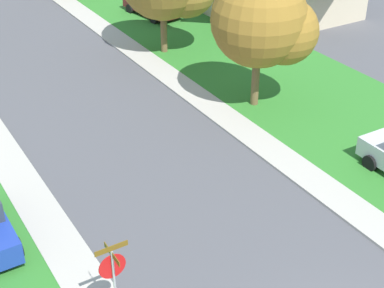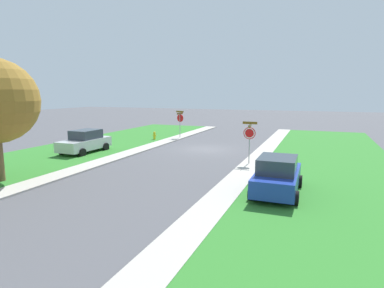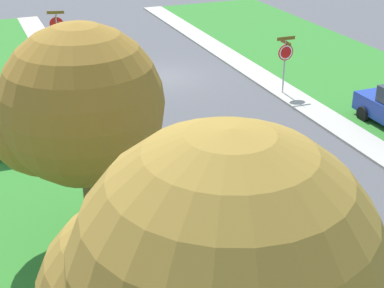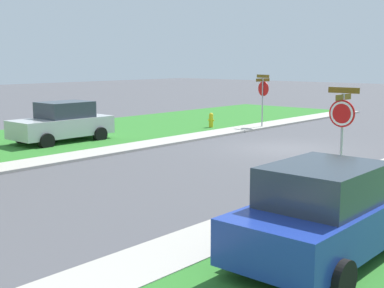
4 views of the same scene
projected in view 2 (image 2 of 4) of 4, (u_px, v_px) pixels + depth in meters
The scene contains 9 objects.
ground_plane at pixel (205, 149), 26.32m from camera, with size 120.00×120.00×0.00m, color #4C4C51.
sidewalk_east at pixel (46, 179), 16.98m from camera, with size 1.40×56.00×0.10m, color #ADA89E.
sidewalk_west at pixel (217, 201), 13.58m from camera, with size 1.40×56.00×0.10m, color #ADA89E.
lawn_west at pixel (339, 217), 11.89m from camera, with size 8.00×56.00×0.08m, color #2D7528.
stop_sign_near_corner at pixel (180, 120), 32.02m from camera, with size 0.90×0.90×2.77m.
stop_sign_far_corner at pixel (249, 136), 20.28m from camera, with size 0.92×0.92×2.77m.
car_silver_behind_trees at pixel (85, 142), 24.50m from camera, with size 2.09×4.33×1.76m.
car_blue_driveway_right at pixel (277, 176), 14.52m from camera, with size 2.05×4.30×1.76m.
fire_hydrant at pixel (154, 136), 31.16m from camera, with size 0.38×0.22×0.83m.
Camera 2 is at (-8.49, 24.51, 4.59)m, focal length 30.19 mm.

